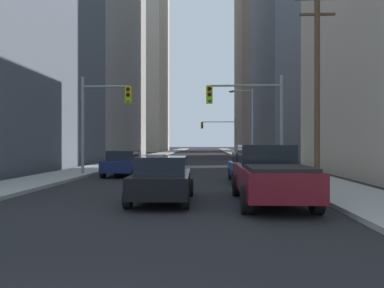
{
  "coord_description": "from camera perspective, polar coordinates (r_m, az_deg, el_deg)",
  "views": [
    {
      "loc": [
        1.65,
        -2.09,
        1.95
      ],
      "look_at": [
        0.0,
        34.39,
        1.9
      ],
      "focal_mm": 33.9,
      "sensor_mm": 36.0,
      "label": 1
    }
  ],
  "objects": [
    {
      "name": "sidewalk_left",
      "position": [
        52.81,
        -6.71,
        -1.95
      ],
      "size": [
        3.0,
        160.0,
        0.15
      ],
      "primitive_type": "cube",
      "color": "#9E9E99",
      "rests_on": "ground"
    },
    {
      "name": "building_right_far_highrise",
      "position": [
        96.5,
        11.65,
        14.36
      ],
      "size": [
        14.61,
        23.63,
        51.52
      ],
      "primitive_type": "cube",
      "color": "#66564C",
      "rests_on": "ground"
    },
    {
      "name": "street_lamp_right",
      "position": [
        37.05,
        8.87,
        4.1
      ],
      "size": [
        2.45,
        0.32,
        7.5
      ],
      "color": "gray",
      "rests_on": "ground"
    },
    {
      "name": "sedan_black",
      "position": [
        12.16,
        -4.71,
        -5.48
      ],
      "size": [
        1.95,
        4.26,
        1.52
      ],
      "color": "black",
      "rests_on": "ground"
    },
    {
      "name": "traffic_signal_far_right",
      "position": [
        57.94,
        4.44,
        2.23
      ],
      "size": [
        5.62,
        0.44,
        6.0
      ],
      "color": "gray",
      "rests_on": "ground"
    },
    {
      "name": "pickup_truck_maroon",
      "position": [
        12.13,
        12.13,
        -4.73
      ],
      "size": [
        2.2,
        5.4,
        1.9
      ],
      "color": "maroon",
      "rests_on": "ground"
    },
    {
      "name": "building_left_mid_office",
      "position": [
        54.61,
        -19.93,
        15.39
      ],
      "size": [
        18.34,
        29.3,
        32.74
      ],
      "primitive_type": "cube",
      "color": "gray",
      "rests_on": "ground"
    },
    {
      "name": "sedan_navy",
      "position": [
        22.14,
        -10.71,
        -2.97
      ],
      "size": [
        1.95,
        4.21,
        1.52
      ],
      "color": "#141E4C",
      "rests_on": "ground"
    },
    {
      "name": "traffic_signal_near_left",
      "position": [
        22.63,
        -13.75,
        5.3
      ],
      "size": [
        3.1,
        0.44,
        6.0
      ],
      "color": "gray",
      "rests_on": "ground"
    },
    {
      "name": "building_left_far_tower",
      "position": [
        98.17,
        -10.76,
        15.2
      ],
      "size": [
        21.45,
        21.4,
        55.11
      ],
      "primitive_type": "cube",
      "color": "#B7A893",
      "rests_on": "ground"
    },
    {
      "name": "sedan_blue",
      "position": [
        18.46,
        9.03,
        -3.58
      ],
      "size": [
        1.95,
        4.26,
        1.52
      ],
      "color": "navy",
      "rests_on": "ground"
    },
    {
      "name": "traffic_signal_near_right",
      "position": [
        21.86,
        8.83,
        5.67
      ],
      "size": [
        4.55,
        0.44,
        6.0
      ],
      "color": "gray",
      "rests_on": "ground"
    },
    {
      "name": "sidewalk_right",
      "position": [
        52.38,
        8.32,
        -1.97
      ],
      "size": [
        3.0,
        160.0,
        0.15
      ],
      "primitive_type": "cube",
      "color": "#9E9E99",
      "rests_on": "ground"
    },
    {
      "name": "building_right_mid_block",
      "position": [
        56.86,
        22.97,
        15.5
      ],
      "size": [
        23.68,
        23.41,
        34.15
      ],
      "primitive_type": "cube",
      "color": "#4C515B",
      "rests_on": "ground"
    },
    {
      "name": "utility_pole_right",
      "position": [
        19.76,
        19.08,
        9.65
      ],
      "size": [
        2.2,
        0.28,
        9.92
      ],
      "color": "brown",
      "rests_on": "ground"
    }
  ]
}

